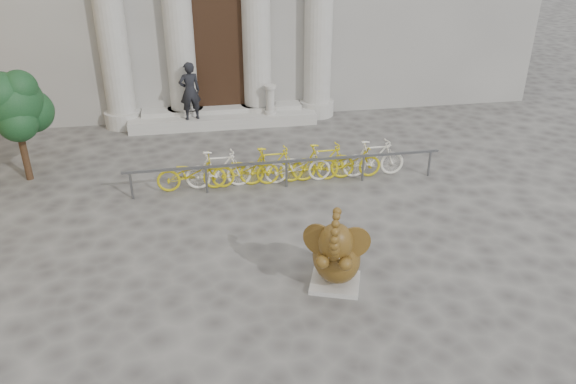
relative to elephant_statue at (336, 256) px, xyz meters
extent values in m
plane|color=#474442|center=(-1.42, -0.19, -0.66)|extent=(80.00, 80.00, 0.00)
cube|color=black|center=(-1.42, 9.73, 1.64)|extent=(2.40, 0.16, 4.00)
cube|color=#A8A59E|center=(-1.42, 9.21, -0.48)|extent=(6.00, 1.20, 0.36)
cube|color=#A8A59E|center=(0.01, 0.03, -0.61)|extent=(1.12, 1.07, 0.09)
ellipsoid|color=black|center=(0.08, 0.21, -0.30)|extent=(0.96, 0.93, 0.58)
ellipsoid|color=black|center=(0.02, 0.04, -0.04)|extent=(1.18, 1.31, 0.94)
cylinder|color=black|center=(-0.11, 0.41, -0.45)|extent=(0.35, 0.35, 0.23)
cylinder|color=black|center=(0.35, 0.24, -0.45)|extent=(0.35, 0.35, 0.23)
cylinder|color=black|center=(-0.29, -0.23, 0.14)|extent=(0.38, 0.58, 0.36)
cylinder|color=black|center=(0.08, -0.36, 0.14)|extent=(0.38, 0.58, 0.36)
ellipsoid|color=black|center=(-0.09, -0.26, 0.46)|extent=(0.77, 0.75, 0.72)
cylinder|color=black|center=(-0.35, -0.06, 0.43)|extent=(0.51, 0.41, 0.61)
cylinder|color=black|center=(0.23, -0.26, 0.43)|extent=(0.61, 0.06, 0.61)
cone|color=beige|center=(-0.26, -0.40, 0.32)|extent=(0.08, 0.21, 0.10)
cone|color=beige|center=(-0.05, -0.47, 0.32)|extent=(0.17, 0.21, 0.10)
cube|color=slate|center=(-0.18, 4.29, 0.04)|extent=(8.00, 0.06, 0.06)
cylinder|color=slate|center=(-3.98, 4.29, -0.31)|extent=(0.06, 0.06, 0.70)
cylinder|color=slate|center=(-2.18, 4.29, -0.31)|extent=(0.06, 0.06, 0.70)
cylinder|color=slate|center=(-0.18, 4.29, -0.31)|extent=(0.06, 0.06, 0.70)
cylinder|color=slate|center=(1.82, 4.29, -0.31)|extent=(0.06, 0.06, 0.70)
cylinder|color=slate|center=(3.62, 4.29, -0.31)|extent=(0.06, 0.06, 0.70)
imported|color=gold|center=(-2.53, 4.54, -0.16)|extent=(1.70, 0.50, 1.00)
imported|color=silver|center=(-1.86, 4.54, -0.16)|extent=(1.66, 0.47, 1.00)
imported|color=gold|center=(-1.19, 4.54, -0.16)|extent=(1.70, 0.50, 1.00)
imported|color=gold|center=(-0.51, 4.54, -0.16)|extent=(1.66, 0.47, 1.00)
imported|color=silver|center=(0.16, 4.54, -0.16)|extent=(1.70, 0.50, 1.00)
imported|color=gold|center=(0.83, 4.54, -0.16)|extent=(1.66, 0.47, 1.00)
imported|color=gold|center=(1.50, 4.54, -0.16)|extent=(1.70, 0.50, 1.00)
imported|color=silver|center=(2.18, 4.54, -0.16)|extent=(1.66, 0.47, 1.00)
cylinder|color=#332114|center=(-6.70, 5.90, 0.23)|extent=(0.18, 0.18, 1.76)
sphere|color=black|center=(-6.70, 5.90, 1.40)|extent=(1.47, 1.47, 1.47)
sphere|color=black|center=(-6.36, 6.09, 1.11)|extent=(1.08, 1.08, 1.08)
sphere|color=black|center=(-7.00, 6.14, 1.21)|extent=(0.98, 0.98, 0.98)
sphere|color=black|center=(-6.61, 5.60, 1.01)|extent=(0.98, 0.98, 0.98)
sphere|color=black|center=(-6.85, 5.70, 1.70)|extent=(1.08, 1.08, 1.08)
sphere|color=black|center=(-6.46, 5.80, 1.79)|extent=(0.88, 0.88, 0.88)
imported|color=black|center=(-2.42, 8.86, 0.61)|extent=(0.74, 0.57, 1.81)
cylinder|color=#A8A59E|center=(0.10, 8.91, -0.24)|extent=(0.39, 0.39, 0.12)
cylinder|color=#A8A59E|center=(0.10, 8.91, 0.14)|extent=(0.27, 0.27, 0.88)
cylinder|color=#A8A59E|center=(0.10, 8.91, 0.61)|extent=(0.39, 0.39, 0.10)
camera|label=1|loc=(-2.35, -8.31, 5.66)|focal=35.00mm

